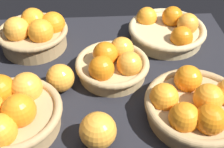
{
  "coord_description": "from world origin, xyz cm",
  "views": [
    {
      "loc": [
        -1.97,
        -60.6,
        58.43
      ],
      "look_at": [
        1.57,
        -1.8,
        7.0
      ],
      "focal_mm": 46.33,
      "sensor_mm": 36.0,
      "label": 1
    }
  ],
  "objects_px": {
    "basket_near_left": "(11,112)",
    "basket_far_right": "(168,30)",
    "basket_far_left": "(35,33)",
    "basket_near_right": "(196,105)",
    "loose_orange_front_gap": "(98,131)",
    "basket_center": "(113,64)",
    "loose_orange_back_gap": "(60,78)"
  },
  "relations": [
    {
      "from": "basket_center",
      "to": "loose_orange_front_gap",
      "type": "xyz_separation_m",
      "value": [
        -0.05,
        -0.23,
        0.0
      ]
    },
    {
      "from": "basket_far_right",
      "to": "basket_center",
      "type": "xyz_separation_m",
      "value": [
        -0.19,
        -0.17,
        0.0
      ]
    },
    {
      "from": "loose_orange_front_gap",
      "to": "basket_near_left",
      "type": "bearing_deg",
      "value": 163.24
    },
    {
      "from": "basket_far_left",
      "to": "basket_near_left",
      "type": "bearing_deg",
      "value": -91.53
    },
    {
      "from": "basket_center",
      "to": "loose_orange_back_gap",
      "type": "xyz_separation_m",
      "value": [
        -0.14,
        -0.05,
        -0.0
      ]
    },
    {
      "from": "basket_near_left",
      "to": "basket_near_right",
      "type": "xyz_separation_m",
      "value": [
        0.44,
        -0.0,
        -0.01
      ]
    },
    {
      "from": "basket_center",
      "to": "basket_near_right",
      "type": "distance_m",
      "value": 0.26
    },
    {
      "from": "basket_near_left",
      "to": "loose_orange_front_gap",
      "type": "xyz_separation_m",
      "value": [
        0.2,
        -0.06,
        -0.01
      ]
    },
    {
      "from": "loose_orange_back_gap",
      "to": "basket_far_right",
      "type": "bearing_deg",
      "value": 33.14
    },
    {
      "from": "basket_far_left",
      "to": "loose_orange_front_gap",
      "type": "relative_size",
      "value": 2.64
    },
    {
      "from": "basket_far_right",
      "to": "basket_center",
      "type": "distance_m",
      "value": 0.26
    },
    {
      "from": "loose_orange_front_gap",
      "to": "loose_orange_back_gap",
      "type": "height_order",
      "value": "loose_orange_front_gap"
    },
    {
      "from": "basket_near_right",
      "to": "loose_orange_front_gap",
      "type": "xyz_separation_m",
      "value": [
        -0.24,
        -0.06,
        -0.0
      ]
    },
    {
      "from": "basket_near_left",
      "to": "basket_far_right",
      "type": "bearing_deg",
      "value": 37.96
    },
    {
      "from": "loose_orange_front_gap",
      "to": "basket_far_right",
      "type": "bearing_deg",
      "value": 59.2
    },
    {
      "from": "basket_far_left",
      "to": "basket_near_right",
      "type": "bearing_deg",
      "value": -37.55
    },
    {
      "from": "basket_far_left",
      "to": "basket_near_right",
      "type": "height_order",
      "value": "basket_far_left"
    },
    {
      "from": "basket_center",
      "to": "basket_near_left",
      "type": "bearing_deg",
      "value": -145.3
    },
    {
      "from": "basket_near_left",
      "to": "basket_far_left",
      "type": "height_order",
      "value": "basket_far_left"
    },
    {
      "from": "basket_center",
      "to": "basket_near_left",
      "type": "xyz_separation_m",
      "value": [
        -0.25,
        -0.17,
        0.01
      ]
    },
    {
      "from": "basket_center",
      "to": "basket_far_right",
      "type": "bearing_deg",
      "value": 41.76
    },
    {
      "from": "basket_center",
      "to": "loose_orange_back_gap",
      "type": "relative_size",
      "value": 2.76
    },
    {
      "from": "basket_near_left",
      "to": "loose_orange_front_gap",
      "type": "distance_m",
      "value": 0.21
    },
    {
      "from": "basket_near_left",
      "to": "basket_near_right",
      "type": "bearing_deg",
      "value": -0.03
    },
    {
      "from": "basket_far_right",
      "to": "basket_near_right",
      "type": "relative_size",
      "value": 1.01
    },
    {
      "from": "loose_orange_front_gap",
      "to": "basket_near_right",
      "type": "bearing_deg",
      "value": 14.18
    },
    {
      "from": "basket_far_right",
      "to": "loose_orange_front_gap",
      "type": "xyz_separation_m",
      "value": [
        -0.24,
        -0.4,
        0.01
      ]
    },
    {
      "from": "basket_center",
      "to": "basket_near_left",
      "type": "height_order",
      "value": "basket_near_left"
    },
    {
      "from": "basket_far_right",
      "to": "basket_far_left",
      "type": "bearing_deg",
      "value": -178.05
    },
    {
      "from": "loose_orange_back_gap",
      "to": "loose_orange_front_gap",
      "type": "bearing_deg",
      "value": -62.27
    },
    {
      "from": "basket_near_left",
      "to": "basket_near_right",
      "type": "distance_m",
      "value": 0.44
    },
    {
      "from": "basket_center",
      "to": "basket_far_left",
      "type": "distance_m",
      "value": 0.29
    }
  ]
}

